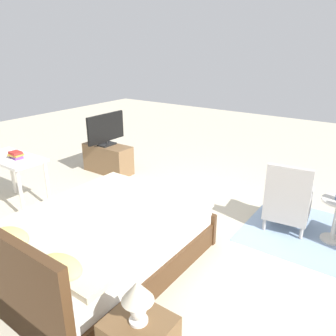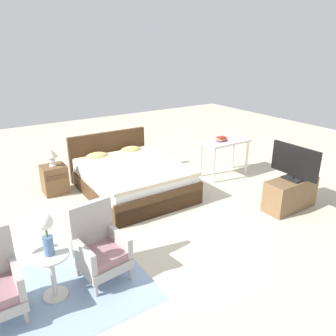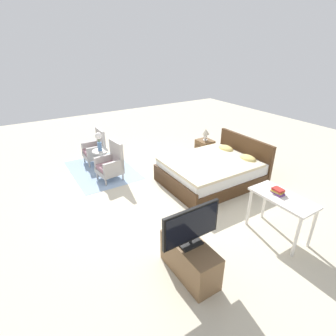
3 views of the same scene
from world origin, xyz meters
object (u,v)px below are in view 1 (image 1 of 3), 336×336
object	(u,v)px
armchair_by_window_right	(288,202)
tv_flatscreen	(106,129)
vanity_desk	(13,165)
book_stack	(16,155)
tv_stand	(108,159)
bed	(97,242)
table_lamp	(138,296)

from	to	relation	value
armchair_by_window_right	tv_flatscreen	xyz separation A→B (m)	(3.39, -0.14, 0.46)
vanity_desk	book_stack	world-z (taller)	book_stack
tv_stand	vanity_desk	bearing A→B (deg)	86.12
bed	armchair_by_window_right	size ratio (longest dim) A/B	2.39
bed	vanity_desk	world-z (taller)	bed
tv_flatscreen	armchair_by_window_right	bearing A→B (deg)	177.65
tv_flatscreen	vanity_desk	distance (m)	1.80
bed	tv_flatscreen	distance (m)	2.94
armchair_by_window_right	tv_stand	world-z (taller)	armchair_by_window_right
table_lamp	tv_stand	size ratio (longest dim) A/B	0.34
armchair_by_window_right	tv_stand	distance (m)	3.40
table_lamp	book_stack	distance (m)	3.37
bed	tv_stand	bearing A→B (deg)	-47.34
bed	book_stack	size ratio (longest dim) A/B	9.83
tv_stand	book_stack	bearing A→B (deg)	89.77
book_stack	table_lamp	bearing A→B (deg)	161.10
armchair_by_window_right	book_stack	size ratio (longest dim) A/B	4.11
bed	tv_stand	xyz separation A→B (m)	(1.95, -2.12, -0.03)
tv_stand	book_stack	distance (m)	1.86
bed	book_stack	bearing A→B (deg)	-9.89
armchair_by_window_right	vanity_desk	bearing A→B (deg)	25.08
table_lamp	tv_flatscreen	size ratio (longest dim) A/B	0.38
tv_flatscreen	vanity_desk	xyz separation A→B (m)	(0.12, 1.78, -0.19)
bed	tv_stand	world-z (taller)	bed
bed	table_lamp	world-z (taller)	bed
tv_flatscreen	book_stack	xyz separation A→B (m)	(0.00, 1.78, -0.02)
tv_stand	tv_flatscreen	distance (m)	0.58
bed	table_lamp	bearing A→B (deg)	148.53
tv_stand	table_lamp	bearing A→B (deg)	137.92
bed	book_stack	world-z (taller)	bed
table_lamp	bed	bearing A→B (deg)	-31.47
tv_flatscreen	vanity_desk	world-z (taller)	tv_flatscreen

